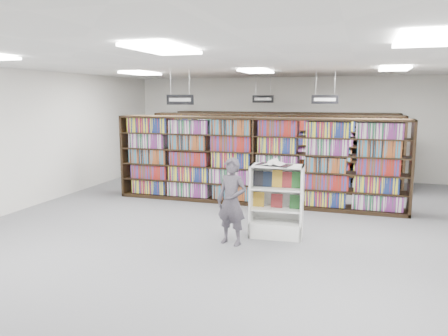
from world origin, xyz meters
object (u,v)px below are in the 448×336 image
(bookshelf_row_near, at_px, (255,161))
(shopper, at_px, (232,202))
(open_book, at_px, (274,163))
(endcap_display, at_px, (276,212))

(bookshelf_row_near, height_order, shopper, bookshelf_row_near)
(open_book, bearing_deg, endcap_display, 65.62)
(bookshelf_row_near, height_order, endcap_display, bookshelf_row_near)
(endcap_display, relative_size, open_book, 2.06)
(bookshelf_row_near, xyz_separation_m, open_book, (0.91, -2.40, 0.33))
(bookshelf_row_near, distance_m, open_book, 2.59)
(endcap_display, distance_m, shopper, 0.99)
(bookshelf_row_near, relative_size, endcap_display, 5.18)
(open_book, relative_size, shopper, 0.43)
(endcap_display, height_order, shopper, shopper)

